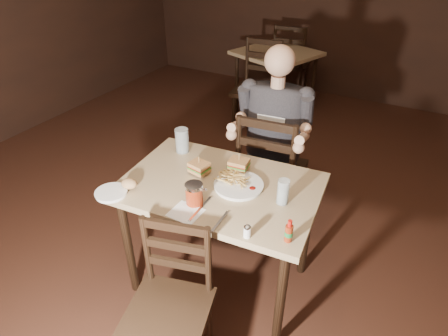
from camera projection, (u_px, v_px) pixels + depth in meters
The scene contains 23 objects.
room_shell at pixel (228, 67), 1.80m from camera, with size 7.00×7.00×7.00m.
main_table at pixel (220, 198), 2.12m from camera, with size 1.13×0.80×0.77m.
bg_table at pixel (276, 59), 4.32m from camera, with size 1.03×1.03×0.77m.
chair_far at pixel (271, 170), 2.71m from camera, with size 0.45×0.49×0.97m, color black, non-canonical shape.
chair_near at pixel (168, 313), 1.78m from camera, with size 0.39×0.42×0.84m, color black, non-canonical shape.
bg_chair_far at pixel (291, 63), 4.83m from camera, with size 0.45×0.50×0.98m, color black, non-canonical shape.
bg_chair_near at pixel (256, 90), 4.01m from camera, with size 0.45×0.50×0.98m, color black, non-canonical shape.
diner at pixel (274, 115), 2.42m from camera, with size 0.51×0.40×0.88m, color #343237, non-canonical shape.
dinner_plate at pixel (239, 186), 2.04m from camera, with size 0.26×0.26×0.02m, color white.
sandwich_left at pixel (199, 165), 2.12m from camera, with size 0.11×0.09×0.09m, color tan, non-canonical shape.
sandwich_right at pixel (239, 162), 2.15m from camera, with size 0.11×0.09×0.10m, color tan, non-canonical shape.
fries_pile at pixel (233, 178), 2.06m from camera, with size 0.25×0.18×0.04m, color #D9B161, non-canonical shape.
ketchup_dollop at pixel (252, 188), 2.00m from camera, with size 0.04×0.04×0.01m, color maroon.
glass_left at pixel (182, 140), 2.33m from camera, with size 0.08×0.08×0.15m, color silver.
glass_right at pixel (283, 192), 1.89m from camera, with size 0.06×0.06×0.14m, color silver.
hot_sauce at pixel (289, 231), 1.67m from camera, with size 0.04×0.04×0.12m, color maroon, non-canonical shape.
salt_shaker at pixel (247, 231), 1.70m from camera, with size 0.03×0.03×0.06m, color white, non-canonical shape.
syrup_dispenser at pixel (194, 194), 1.90m from camera, with size 0.09×0.09×0.12m, color maroon, non-canonical shape.
napkin at pixel (186, 213), 1.86m from camera, with size 0.15×0.14×0.00m, color white.
knife at pixel (200, 209), 1.88m from camera, with size 0.01×0.21×0.01m, color silver.
fork at pixel (220, 221), 1.80m from camera, with size 0.01×0.16×0.01m, color silver.
side_plate at pixel (111, 193), 1.99m from camera, with size 0.17×0.17×0.01m, color white.
bread_roll at pixel (129, 184), 2.01m from camera, with size 0.09×0.07×0.05m, color tan.
Camera 1 is at (0.83, -1.58, 1.97)m, focal length 30.00 mm.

